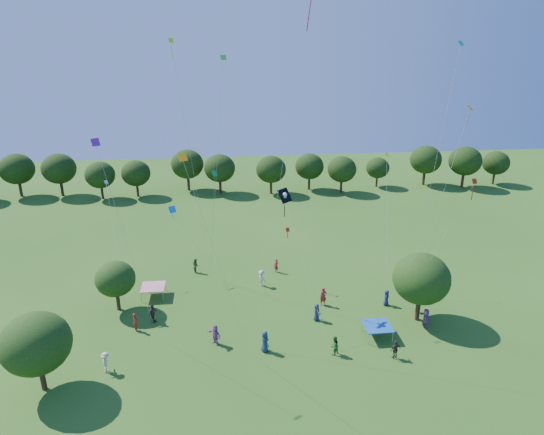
{
  "coord_description": "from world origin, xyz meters",
  "views": [
    {
      "loc": [
        -3.63,
        -18.99,
        23.43
      ],
      "look_at": [
        0.0,
        14.0,
        11.0
      ],
      "focal_mm": 32.0,
      "sensor_mm": 36.0,
      "label": 1
    }
  ],
  "objects_px": {
    "near_tree_east": "(421,279)",
    "tent_blue": "(377,326)",
    "near_tree_west": "(36,344)",
    "red_high_kite": "(298,67)",
    "tent_red_stripe": "(153,287)",
    "near_tree_north": "(115,279)",
    "pirate_kite": "(285,198)"
  },
  "relations": [
    {
      "from": "near_tree_west",
      "to": "near_tree_north",
      "type": "xyz_separation_m",
      "value": [
        3.27,
        10.38,
        -0.68
      ]
    },
    {
      "from": "tent_red_stripe",
      "to": "near_tree_north",
      "type": "bearing_deg",
      "value": -144.62
    },
    {
      "from": "red_high_kite",
      "to": "tent_red_stripe",
      "type": "bearing_deg",
      "value": 153.85
    },
    {
      "from": "near_tree_west",
      "to": "near_tree_east",
      "type": "distance_m",
      "value": 30.27
    },
    {
      "from": "near_tree_north",
      "to": "tent_red_stripe",
      "type": "relative_size",
      "value": 2.16
    },
    {
      "from": "near_tree_north",
      "to": "red_high_kite",
      "type": "bearing_deg",
      "value": -14.96
    },
    {
      "from": "tent_red_stripe",
      "to": "near_tree_west",
      "type": "bearing_deg",
      "value": -116.35
    },
    {
      "from": "near_tree_west",
      "to": "near_tree_north",
      "type": "distance_m",
      "value": 10.9
    },
    {
      "from": "near_tree_east",
      "to": "tent_blue",
      "type": "bearing_deg",
      "value": -153.46
    },
    {
      "from": "near_tree_west",
      "to": "pirate_kite",
      "type": "relative_size",
      "value": 0.58
    },
    {
      "from": "near_tree_west",
      "to": "red_high_kite",
      "type": "relative_size",
      "value": 0.23
    },
    {
      "from": "near_tree_east",
      "to": "red_high_kite",
      "type": "xyz_separation_m",
      "value": [
        -10.95,
        0.44,
        17.33
      ]
    },
    {
      "from": "pirate_kite",
      "to": "near_tree_north",
      "type": "bearing_deg",
      "value": 172.92
    },
    {
      "from": "tent_blue",
      "to": "tent_red_stripe",
      "type": "bearing_deg",
      "value": 155.4
    },
    {
      "from": "tent_red_stripe",
      "to": "pirate_kite",
      "type": "xyz_separation_m",
      "value": [
        12.12,
        -3.91,
        9.81
      ]
    },
    {
      "from": "red_high_kite",
      "to": "pirate_kite",
      "type": "bearing_deg",
      "value": 102.08
    },
    {
      "from": "tent_blue",
      "to": "pirate_kite",
      "type": "height_order",
      "value": "pirate_kite"
    },
    {
      "from": "near_tree_north",
      "to": "near_tree_east",
      "type": "relative_size",
      "value": 0.76
    },
    {
      "from": "tent_red_stripe",
      "to": "tent_blue",
      "type": "distance_m",
      "value": 21.13
    },
    {
      "from": "tent_red_stripe",
      "to": "tent_blue",
      "type": "height_order",
      "value": "same"
    },
    {
      "from": "near_tree_west",
      "to": "tent_red_stripe",
      "type": "distance_m",
      "value": 14.15
    },
    {
      "from": "tent_red_stripe",
      "to": "pirate_kite",
      "type": "relative_size",
      "value": 0.22
    },
    {
      "from": "near_tree_east",
      "to": "tent_red_stripe",
      "type": "bearing_deg",
      "value": 164.28
    },
    {
      "from": "near_tree_east",
      "to": "near_tree_north",
      "type": "bearing_deg",
      "value": 170.18
    },
    {
      "from": "tent_blue",
      "to": "pirate_kite",
      "type": "bearing_deg",
      "value": 145.46
    },
    {
      "from": "near_tree_west",
      "to": "near_tree_north",
      "type": "bearing_deg",
      "value": 72.53
    },
    {
      "from": "near_tree_east",
      "to": "tent_blue",
      "type": "xyz_separation_m",
      "value": [
        -4.34,
        -2.17,
        -2.98
      ]
    },
    {
      "from": "near_tree_east",
      "to": "red_high_kite",
      "type": "relative_size",
      "value": 0.24
    },
    {
      "from": "near_tree_west",
      "to": "near_tree_east",
      "type": "bearing_deg",
      "value": 11.05
    },
    {
      "from": "near_tree_west",
      "to": "tent_red_stripe",
      "type": "bearing_deg",
      "value": 63.65
    },
    {
      "from": "near_tree_north",
      "to": "tent_blue",
      "type": "bearing_deg",
      "value": -16.97
    },
    {
      "from": "near_tree_west",
      "to": "red_high_kite",
      "type": "height_order",
      "value": "red_high_kite"
    }
  ]
}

